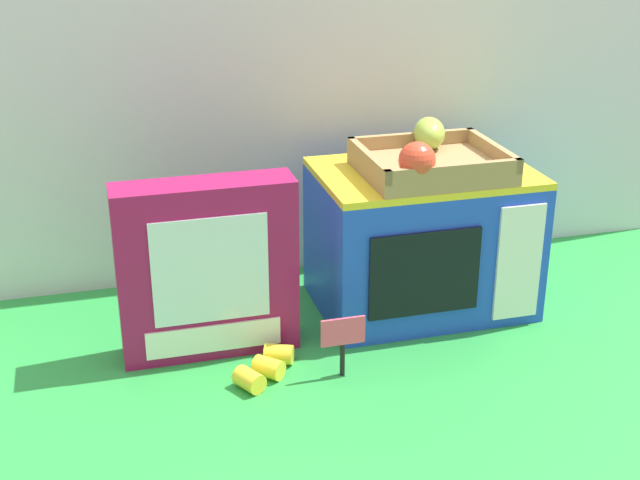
# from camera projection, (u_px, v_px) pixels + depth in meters

# --- Properties ---
(ground_plane) EXTENTS (1.70, 1.70, 0.00)m
(ground_plane) POSITION_uv_depth(u_px,v_px,m) (332.00, 326.00, 1.51)
(ground_plane) COLOR green
(ground_plane) RESTS_ON ground
(display_back_panel) EXTENTS (1.61, 0.03, 0.64)m
(display_back_panel) POSITION_uv_depth(u_px,v_px,m) (293.00, 108.00, 1.63)
(display_back_panel) COLOR silver
(display_back_panel) RESTS_ON ground
(toy_microwave) EXTENTS (0.37, 0.26, 0.25)m
(toy_microwave) POSITION_uv_depth(u_px,v_px,m) (422.00, 239.00, 1.54)
(toy_microwave) COLOR blue
(toy_microwave) RESTS_ON ground
(food_groups_crate) EXTENTS (0.23, 0.23, 0.08)m
(food_groups_crate) POSITION_uv_depth(u_px,v_px,m) (429.00, 160.00, 1.47)
(food_groups_crate) COLOR #A37F51
(food_groups_crate) RESTS_ON toy_microwave
(cookie_set_box) EXTENTS (0.28, 0.08, 0.29)m
(cookie_set_box) POSITION_uv_depth(u_px,v_px,m) (207.00, 269.00, 1.39)
(cookie_set_box) COLOR #99144C
(cookie_set_box) RESTS_ON ground
(price_sign) EXTENTS (0.07, 0.01, 0.10)m
(price_sign) POSITION_uv_depth(u_px,v_px,m) (343.00, 338.00, 1.34)
(price_sign) COLOR black
(price_sign) RESTS_ON ground
(loose_toy_banana) EXTENTS (0.11, 0.11, 0.03)m
(loose_toy_banana) POSITION_uv_depth(u_px,v_px,m) (266.00, 367.00, 1.36)
(loose_toy_banana) COLOR yellow
(loose_toy_banana) RESTS_ON ground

